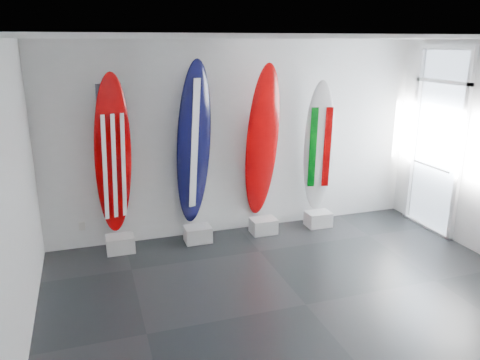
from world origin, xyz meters
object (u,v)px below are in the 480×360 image
object	(u,v)px
surfboard_navy	(194,145)
surfboard_italy	(319,147)
surfboard_usa	(113,156)
surfboard_swiss	(262,143)

from	to	relation	value
surfboard_navy	surfboard_italy	size ratio (longest dim) A/B	1.17
surfboard_usa	surfboard_italy	distance (m)	3.22
surfboard_swiss	surfboard_usa	bearing A→B (deg)	171.94
surfboard_navy	surfboard_italy	world-z (taller)	surfboard_navy
surfboard_swiss	surfboard_italy	distance (m)	0.99
surfboard_usa	surfboard_navy	distance (m)	1.16
surfboard_usa	surfboard_navy	world-z (taller)	surfboard_navy
surfboard_navy	surfboard_swiss	world-z (taller)	surfboard_navy
surfboard_navy	surfboard_usa	bearing A→B (deg)	162.72
surfboard_navy	surfboard_italy	distance (m)	2.07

